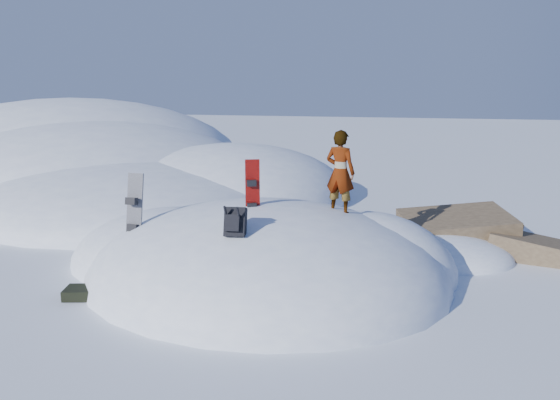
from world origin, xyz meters
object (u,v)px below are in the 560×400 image
(snowboard_red, at_px, (252,197))
(person, at_px, (340,172))
(snowboard_dark, at_px, (134,217))
(backpack, at_px, (235,222))

(snowboard_red, height_order, person, person)
(snowboard_red, xyz_separation_m, person, (1.52, 0.64, 0.43))
(snowboard_dark, xyz_separation_m, person, (3.73, 1.12, 0.84))
(backpack, bearing_deg, person, 45.51)
(snowboard_red, xyz_separation_m, backpack, (0.14, -1.30, -0.16))
(snowboard_dark, relative_size, person, 1.06)
(snowboard_red, height_order, snowboard_dark, snowboard_red)
(person, bearing_deg, backpack, 71.59)
(snowboard_dark, height_order, person, person)
(snowboard_dark, bearing_deg, backpack, -18.07)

